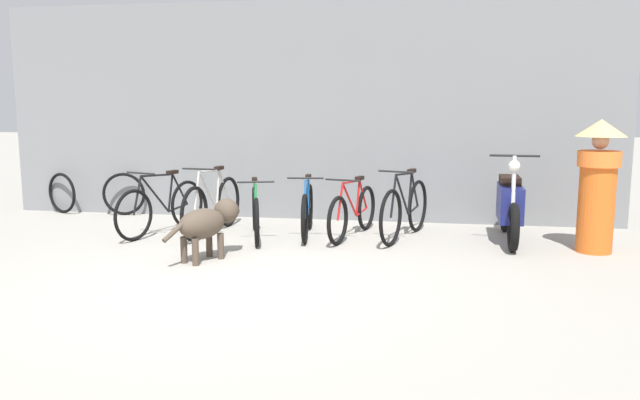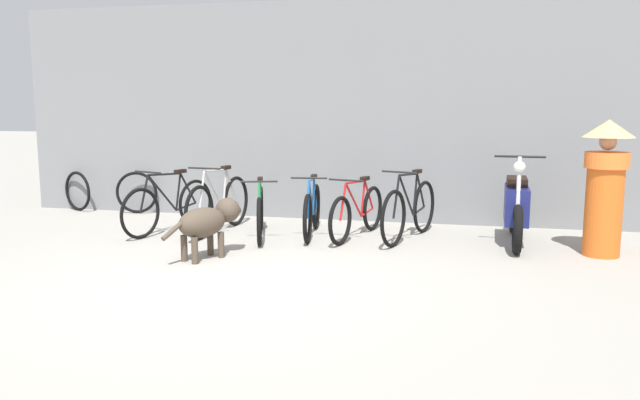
# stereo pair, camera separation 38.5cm
# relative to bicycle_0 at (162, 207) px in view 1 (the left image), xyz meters

# --- Properties ---
(ground_plane) EXTENTS (60.00, 60.00, 0.00)m
(ground_plane) POSITION_rel_bicycle_0_xyz_m (1.61, -2.10, -0.36)
(ground_plane) COLOR #9E998E
(shop_wall_back) EXTENTS (9.33, 0.20, 3.23)m
(shop_wall_back) POSITION_rel_bicycle_0_xyz_m (1.61, 1.49, 1.26)
(shop_wall_back) COLOR slate
(shop_wall_back) RESTS_ON ground
(bicycle_0) EXTENTS (0.62, 1.63, 0.87)m
(bicycle_0) POSITION_rel_bicycle_0_xyz_m (0.00, 0.00, 0.00)
(bicycle_0) COLOR black
(bicycle_0) RESTS_ON ground
(bicycle_1) EXTENTS (0.46, 1.75, 0.92)m
(bicycle_1) POSITION_rel_bicycle_0_xyz_m (0.67, 0.12, 0.02)
(bicycle_1) COLOR black
(bicycle_1) RESTS_ON ground
(bicycle_2) EXTENTS (0.60, 1.59, 0.79)m
(bicycle_2) POSITION_rel_bicycle_0_xyz_m (1.30, -0.02, -0.03)
(bicycle_2) COLOR black
(bicycle_2) RESTS_ON ground
(bicycle_3) EXTENTS (0.46, 1.58, 0.82)m
(bicycle_3) POSITION_rel_bicycle_0_xyz_m (1.95, 0.21, -0.02)
(bicycle_3) COLOR black
(bicycle_3) RESTS_ON ground
(bicycle_4) EXTENTS (0.54, 1.62, 0.80)m
(bicycle_4) POSITION_rel_bicycle_0_xyz_m (2.55, 0.22, -0.03)
(bicycle_4) COLOR black
(bicycle_4) RESTS_ON ground
(bicycle_5) EXTENTS (0.61, 1.66, 0.92)m
(bicycle_5) POSITION_rel_bicycle_0_xyz_m (3.22, 0.25, 0.02)
(bicycle_5) COLOR black
(bicycle_5) RESTS_ON ground
(motorcycle) EXTENTS (0.58, 1.81, 1.13)m
(motorcycle) POSITION_rel_bicycle_0_xyz_m (4.53, 0.31, 0.09)
(motorcycle) COLOR black
(motorcycle) RESTS_ON ground
(stray_dog) EXTENTS (0.65, 1.04, 0.66)m
(stray_dog) POSITION_rel_bicycle_0_xyz_m (1.10, -1.24, 0.07)
(stray_dog) COLOR #4C3F33
(stray_dog) RESTS_ON ground
(person_in_robes) EXTENTS (0.63, 0.63, 1.56)m
(person_in_robes) POSITION_rel_bicycle_0_xyz_m (5.45, -0.14, 0.50)
(person_in_robes) COLOR orange
(person_in_robes) RESTS_ON ground
(spare_tire_left) EXTENTS (0.62, 0.28, 0.65)m
(spare_tire_left) POSITION_rel_bicycle_0_xyz_m (-2.25, 1.25, -0.03)
(spare_tire_left) COLOR black
(spare_tire_left) RESTS_ON ground
(spare_tire_right) EXTENTS (0.66, 0.18, 0.67)m
(spare_tire_right) POSITION_rel_bicycle_0_xyz_m (-1.19, 1.24, -0.02)
(spare_tire_right) COLOR black
(spare_tire_right) RESTS_ON ground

